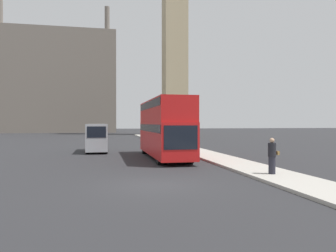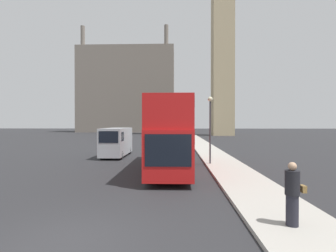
% 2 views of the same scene
% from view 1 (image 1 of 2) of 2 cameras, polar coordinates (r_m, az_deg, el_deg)
% --- Properties ---
extents(ground_plane, '(300.00, 300.00, 0.00)m').
position_cam_1_polar(ground_plane, '(14.64, -2.44, -10.23)').
color(ground_plane, '#28282B').
extents(sidewalk_strip, '(2.78, 120.00, 0.15)m').
position_cam_1_polar(sidewalk_strip, '(16.84, 19.84, -8.59)').
color(sidewalk_strip, '#ADA89E').
rests_on(sidewalk_strip, ground_plane).
extents(building_block_distant, '(33.62, 11.72, 36.34)m').
position_cam_1_polar(building_block_distant, '(102.71, -18.65, 7.30)').
color(building_block_distant, slate).
rests_on(building_block_distant, ground_plane).
extents(red_double_decker_bus, '(2.47, 11.02, 4.49)m').
position_cam_1_polar(red_double_decker_bus, '(25.47, -0.69, 0.02)').
color(red_double_decker_bus, red).
rests_on(red_double_decker_bus, ground_plane).
extents(white_van, '(1.93, 5.86, 2.64)m').
position_cam_1_polar(white_van, '(31.70, -12.26, -1.89)').
color(white_van, '#B2B7BC').
rests_on(white_van, ground_plane).
extents(pedestrian, '(0.56, 0.40, 1.82)m').
position_cam_1_polar(pedestrian, '(17.46, 17.68, -5.00)').
color(pedestrian, '#23232D').
rests_on(pedestrian, sidewalk_strip).
extents(street_lamp, '(0.36, 0.36, 4.88)m').
position_cam_1_polar(street_lamp, '(27.85, 4.37, 1.94)').
color(street_lamp, '#38383D').
rests_on(street_lamp, sidewalk_strip).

